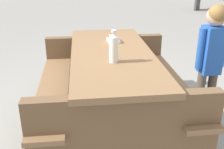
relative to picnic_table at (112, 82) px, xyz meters
The scene contains 5 objects.
ground_plane 0.44m from the picnic_table, ahead, with size 30.00×30.00×0.00m, color gray.
picnic_table is the anchor object (origin of this frame).
soda_bottle 0.51m from the picnic_table, behind, with size 0.08×0.08×0.27m.
hotdog_tray 0.49m from the picnic_table, ahead, with size 0.20×0.15×0.08m.
child_in_coat 0.99m from the picnic_table, 90.42° to the right, with size 0.20×0.29×1.19m.
Camera 1 is at (-2.43, 0.05, 1.55)m, focal length 43.74 mm.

